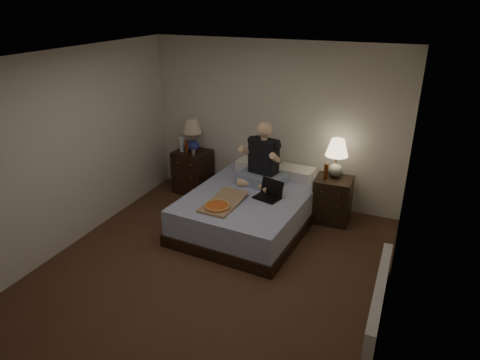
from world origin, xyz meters
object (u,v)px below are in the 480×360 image
at_px(nightstand_left, 193,171).
at_px(person, 262,154).
at_px(water_bottle, 182,144).
at_px(pizza_box, 217,207).
at_px(lamp_left, 192,135).
at_px(laptop, 267,191).
at_px(radiator, 378,298).
at_px(nightstand_right, 332,200).
at_px(lamp_right, 336,158).
at_px(beer_bottle_left, 187,147).
at_px(soda_can, 194,152).
at_px(bed, 250,209).
at_px(beer_bottle_right, 326,171).

xyz_separation_m(nightstand_left, person, (1.36, -0.37, 0.63)).
relative_size(water_bottle, pizza_box, 0.33).
xyz_separation_m(lamp_left, person, (1.35, -0.38, -0.01)).
distance_m(laptop, radiator, 2.05).
xyz_separation_m(nightstand_right, lamp_left, (-2.36, 0.13, 0.66)).
relative_size(lamp_right, person, 0.60).
distance_m(lamp_right, person, 1.05).
bearing_deg(nightstand_right, radiator, -65.67).
distance_m(nightstand_left, pizza_box, 1.78).
bearing_deg(nightstand_right, person, -166.76).
bearing_deg(person, lamp_right, 29.70).
distance_m(beer_bottle_left, laptop, 1.76).
bearing_deg(water_bottle, beer_bottle_left, -29.23).
distance_m(lamp_left, soda_can, 0.30).
bearing_deg(lamp_right, radiator, -65.28).
relative_size(water_bottle, person, 0.27).
relative_size(lamp_right, radiator, 0.35).
xyz_separation_m(water_bottle, soda_can, (0.26, -0.09, -0.07)).
bearing_deg(water_bottle, lamp_left, 27.74).
bearing_deg(bed, beer_bottle_left, 160.94).
bearing_deg(radiator, pizza_box, 164.41).
xyz_separation_m(beer_bottle_left, pizza_box, (1.13, -1.22, -0.27)).
xyz_separation_m(person, pizza_box, (-0.24, -0.99, -0.43)).
relative_size(lamp_left, person, 0.60).
bearing_deg(beer_bottle_left, person, -9.45).
bearing_deg(lamp_left, soda_can, -58.29).
distance_m(nightstand_right, lamp_left, 2.45).
relative_size(nightstand_left, radiator, 0.45).
bearing_deg(lamp_left, beer_bottle_left, -98.68).
relative_size(bed, water_bottle, 8.28).
distance_m(lamp_right, beer_bottle_left, 2.37).
xyz_separation_m(water_bottle, laptop, (1.75, -0.74, -0.20)).
height_order(bed, radiator, bed).
bearing_deg(beer_bottle_left, soda_can, -6.13).
xyz_separation_m(person, laptop, (0.24, -0.44, -0.35)).
distance_m(lamp_right, beer_bottle_right, 0.24).
bearing_deg(pizza_box, water_bottle, 137.22).
bearing_deg(beer_bottle_left, laptop, -22.43).
bearing_deg(laptop, soda_can, 171.69).
xyz_separation_m(nightstand_left, lamp_right, (2.35, -0.03, 0.59)).
distance_m(bed, soda_can, 1.43).
bearing_deg(nightstand_right, soda_can, -179.96).
height_order(lamp_left, beer_bottle_right, lamp_left).
bearing_deg(water_bottle, person, -11.37).
relative_size(beer_bottle_left, pizza_box, 0.30).
height_order(lamp_left, pizza_box, lamp_left).
xyz_separation_m(bed, water_bottle, (-1.47, 0.66, 0.58)).
distance_m(bed, water_bottle, 1.71).
distance_m(beer_bottle_left, beer_bottle_right, 2.27).
bearing_deg(laptop, bed, 178.35).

